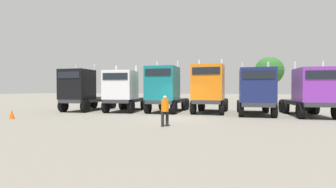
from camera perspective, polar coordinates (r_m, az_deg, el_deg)
ground at (r=17.44m, az=1.58°, el=-5.43°), size 200.00×200.00×0.00m
semi_truck_black at (r=24.05m, az=-18.93°, el=0.86°), size 2.62×6.19×4.31m
semi_truck_white at (r=22.48m, az=-10.05°, el=0.79°), size 3.22×6.57×4.14m
semi_truck_teal at (r=21.31m, az=-0.76°, el=1.12°), size 2.58×6.22×4.43m
semi_truck_orange at (r=20.83m, az=9.26°, el=1.19°), size 2.67×5.88×4.49m
semi_truck_navy at (r=19.99m, az=19.24°, el=0.57°), size 2.74×6.40×4.09m
semi_truck_purple at (r=20.46m, az=29.78°, el=0.47°), size 3.06×6.28×4.02m
visitor_in_hivis at (r=13.35m, az=-0.70°, el=-3.33°), size 0.57×0.57×1.64m
traffic_cone_near at (r=19.74m, az=-31.83°, el=-3.89°), size 0.36×0.36×0.64m
oak_far_left at (r=42.83m, az=-3.59°, el=3.17°), size 2.84×2.84×5.03m
oak_far_centre at (r=36.62m, az=8.34°, el=3.02°), size 3.01×3.01×4.78m
oak_far_right at (r=36.40m, az=21.90°, el=4.86°), size 3.73×3.73×6.34m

